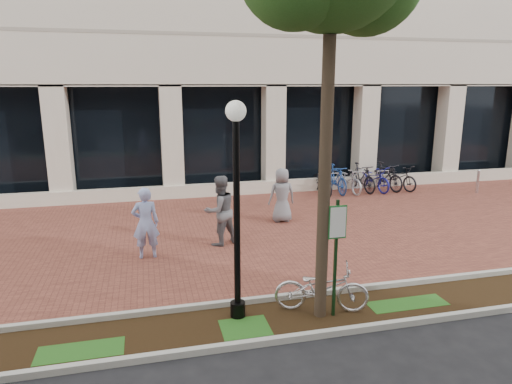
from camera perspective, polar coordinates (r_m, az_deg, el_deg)
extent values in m
plane|color=black|center=(13.65, -0.34, -4.82)|extent=(120.00, 120.00, 0.00)
cube|color=brown|center=(13.64, -0.34, -4.80)|extent=(40.00, 9.00, 0.01)
cube|color=black|center=(9.02, 7.74, -14.94)|extent=(40.00, 1.50, 0.01)
cube|color=#AAAAA0|center=(9.62, 6.08, -12.63)|extent=(40.00, 0.12, 0.12)
cube|color=#AAAAA0|center=(8.39, 9.70, -16.91)|extent=(40.00, 0.12, 0.12)
cube|color=black|center=(18.58, -4.41, 6.68)|extent=(40.00, 0.15, 4.20)
cube|color=beige|center=(17.83, -3.72, 0.36)|extent=(40.00, 0.25, 0.50)
cube|color=beige|center=(17.89, -4.04, 6.42)|extent=(0.80, 0.80, 4.20)
cube|color=#143718|center=(8.56, 9.89, -8.31)|extent=(0.05, 0.05, 2.26)
cube|color=#1A6A2A|center=(8.30, 10.17, -3.73)|extent=(0.34, 0.02, 0.62)
cube|color=silver|center=(8.28, 10.21, -3.76)|extent=(0.30, 0.01, 0.56)
cylinder|color=black|center=(8.82, -2.29, -14.45)|extent=(0.28, 0.28, 0.30)
cylinder|color=black|center=(8.17, -2.40, -3.93)|extent=(0.12, 0.12, 3.68)
sphere|color=silver|center=(7.81, -2.55, 10.08)|extent=(0.36, 0.36, 0.36)
cylinder|color=#463528|center=(8.12, 8.55, 0.85)|extent=(0.22, 0.22, 5.05)
imported|color=silver|center=(8.97, 8.19, -11.80)|extent=(1.90, 1.16, 0.94)
imported|color=#97A8E1|center=(11.63, -13.63, -3.79)|extent=(0.68, 0.46, 1.81)
imported|color=#5E5E62|center=(12.26, -4.54, -2.33)|extent=(1.14, 1.03, 1.90)
imported|color=slate|center=(14.31, 3.25, -0.39)|extent=(0.85, 0.57, 1.72)
cylinder|color=silver|center=(20.16, 25.96, 1.05)|extent=(0.11, 0.11, 0.85)
sphere|color=silver|center=(20.07, 26.10, 2.37)|extent=(0.12, 0.12, 0.12)
imported|color=black|center=(18.21, 8.33, 1.38)|extent=(0.68, 1.96, 1.03)
imported|color=#21499B|center=(18.41, 9.93, 1.63)|extent=(0.64, 1.92, 1.14)
imported|color=silver|center=(18.65, 11.47, 1.53)|extent=(0.88, 2.02, 1.03)
imported|color=black|center=(18.88, 12.99, 1.77)|extent=(0.83, 1.96, 1.14)
imported|color=navy|center=(19.14, 14.45, 1.67)|extent=(1.08, 2.05, 1.03)
imported|color=black|center=(19.39, 15.90, 1.91)|extent=(1.01, 1.97, 1.14)
imported|color=black|center=(19.68, 17.28, 1.81)|extent=(1.25, 2.07, 1.03)
cylinder|color=silver|center=(18.91, 12.96, 1.27)|extent=(0.04, 0.04, 0.80)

